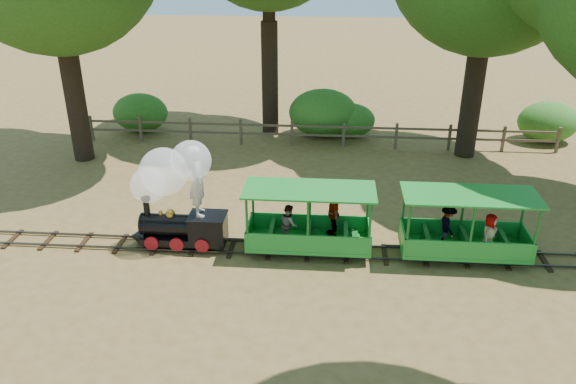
# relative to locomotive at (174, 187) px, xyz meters

# --- Properties ---
(ground) EXTENTS (90.00, 90.00, 0.00)m
(ground) POSITION_rel_locomotive_xyz_m (3.42, -0.07, -1.70)
(ground) COLOR olive
(ground) RESTS_ON ground
(track) EXTENTS (22.00, 1.00, 0.10)m
(track) POSITION_rel_locomotive_xyz_m (3.42, -0.07, -1.63)
(track) COLOR #3F3D3A
(track) RESTS_ON ground
(locomotive) EXTENTS (2.60, 1.22, 2.98)m
(locomotive) POSITION_rel_locomotive_xyz_m (0.00, 0.00, 0.00)
(locomotive) COLOR black
(locomotive) RESTS_ON ground
(carriage_front) EXTENTS (3.29, 1.44, 1.71)m
(carriage_front) POSITION_rel_locomotive_xyz_m (3.50, -0.02, -0.93)
(carriage_front) COLOR #1F8F2D
(carriage_front) RESTS_ON track
(carriage_rear) EXTENTS (3.29, 1.34, 1.71)m
(carriage_rear) POSITION_rel_locomotive_xyz_m (7.34, -0.09, -0.96)
(carriage_rear) COLOR #1F8F2D
(carriage_rear) RESTS_ON track
(fence) EXTENTS (18.10, 0.10, 1.00)m
(fence) POSITION_rel_locomotive_xyz_m (3.42, 7.93, -1.12)
(fence) COLOR brown
(fence) RESTS_ON ground
(shrub_west) EXTENTS (2.28, 1.75, 1.58)m
(shrub_west) POSITION_rel_locomotive_xyz_m (-3.98, 9.23, -0.91)
(shrub_west) COLOR #2D6B1E
(shrub_west) RESTS_ON ground
(shrub_mid_w) EXTENTS (2.77, 2.13, 1.92)m
(shrub_mid_w) POSITION_rel_locomotive_xyz_m (3.58, 9.23, -0.74)
(shrub_mid_w) COLOR #2D6B1E
(shrub_mid_w) RESTS_ON ground
(shrub_mid_e) EXTENTS (1.95, 1.50, 1.35)m
(shrub_mid_e) POSITION_rel_locomotive_xyz_m (4.71, 9.23, -1.02)
(shrub_mid_e) COLOR #2D6B1E
(shrub_mid_e) RESTS_ON ground
(shrub_east) EXTENTS (2.31, 1.78, 1.60)m
(shrub_east) POSITION_rel_locomotive_xyz_m (12.42, 9.23, -0.90)
(shrub_east) COLOR #2D6B1E
(shrub_east) RESTS_ON ground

